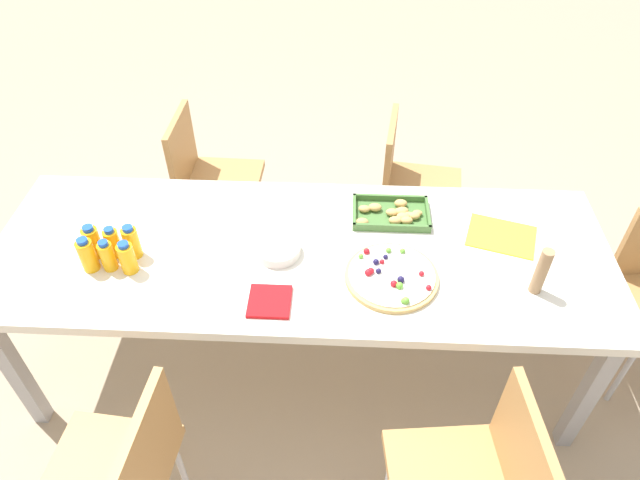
% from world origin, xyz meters
% --- Properties ---
extents(ground_plane, '(12.00, 12.00, 0.00)m').
position_xyz_m(ground_plane, '(0.00, 0.00, 0.00)').
color(ground_plane, tan).
extents(party_table, '(2.41, 0.84, 0.75)m').
position_xyz_m(party_table, '(0.00, 0.00, 0.69)').
color(party_table, silver).
rests_on(party_table, ground_plane).
extents(chair_far_left, '(0.41, 0.41, 0.83)m').
position_xyz_m(chair_far_left, '(-0.55, 0.80, 0.50)').
color(chair_far_left, '#B7844C').
rests_on(chair_far_left, ground_plane).
extents(chair_far_right, '(0.45, 0.45, 0.83)m').
position_xyz_m(chair_far_right, '(0.50, 0.80, 0.50)').
color(chair_far_right, '#B7844C').
rests_on(chair_far_right, ground_plane).
extents(chair_near_left, '(0.43, 0.43, 0.83)m').
position_xyz_m(chair_near_left, '(-0.52, -0.79, 0.50)').
color(chair_near_left, '#B7844C').
rests_on(chair_near_left, ground_plane).
extents(chair_near_right, '(0.44, 0.44, 0.83)m').
position_xyz_m(chair_near_right, '(0.61, -0.76, 0.50)').
color(chair_near_right, '#B7844C').
rests_on(chair_near_right, ground_plane).
extents(juice_bottle_0, '(0.06, 0.06, 0.15)m').
position_xyz_m(juice_bottle_0, '(-0.77, -0.14, 0.82)').
color(juice_bottle_0, '#F9AC14').
rests_on(juice_bottle_0, party_table).
extents(juice_bottle_1, '(0.05, 0.05, 0.13)m').
position_xyz_m(juice_bottle_1, '(-0.70, -0.13, 0.81)').
color(juice_bottle_1, '#F9AD14').
rests_on(juice_bottle_1, party_table).
extents(juice_bottle_2, '(0.06, 0.06, 0.14)m').
position_xyz_m(juice_bottle_2, '(-0.62, -0.14, 0.81)').
color(juice_bottle_2, '#F9AC14').
rests_on(juice_bottle_2, party_table).
extents(juice_bottle_3, '(0.06, 0.06, 0.14)m').
position_xyz_m(juice_bottle_3, '(-0.78, -0.07, 0.82)').
color(juice_bottle_3, '#F9AD14').
rests_on(juice_bottle_3, party_table).
extents(juice_bottle_4, '(0.05, 0.05, 0.13)m').
position_xyz_m(juice_bottle_4, '(-0.70, -0.06, 0.81)').
color(juice_bottle_4, '#FAAD14').
rests_on(juice_bottle_4, party_table).
extents(juice_bottle_5, '(0.06, 0.06, 0.14)m').
position_xyz_m(juice_bottle_5, '(-0.63, -0.06, 0.82)').
color(juice_bottle_5, '#FAAE14').
rests_on(juice_bottle_5, party_table).
extents(fruit_pizza, '(0.34, 0.34, 0.05)m').
position_xyz_m(fruit_pizza, '(0.35, -0.14, 0.76)').
color(fruit_pizza, tan).
rests_on(fruit_pizza, party_table).
extents(snack_tray, '(0.31, 0.20, 0.04)m').
position_xyz_m(snack_tray, '(0.36, 0.21, 0.77)').
color(snack_tray, '#477238').
rests_on(snack_tray, party_table).
extents(plate_stack, '(0.17, 0.17, 0.04)m').
position_xyz_m(plate_stack, '(-0.08, -0.03, 0.77)').
color(plate_stack, silver).
rests_on(plate_stack, party_table).
extents(napkin_stack, '(0.15, 0.15, 0.01)m').
position_xyz_m(napkin_stack, '(-0.09, -0.28, 0.76)').
color(napkin_stack, red).
rests_on(napkin_stack, party_table).
extents(cardboard_tube, '(0.04, 0.04, 0.20)m').
position_xyz_m(cardboard_tube, '(0.86, -0.17, 0.85)').
color(cardboard_tube, '#9E7A56').
rests_on(cardboard_tube, party_table).
extents(paper_folder, '(0.31, 0.27, 0.01)m').
position_xyz_m(paper_folder, '(0.79, 0.11, 0.75)').
color(paper_folder, yellow).
rests_on(paper_folder, party_table).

